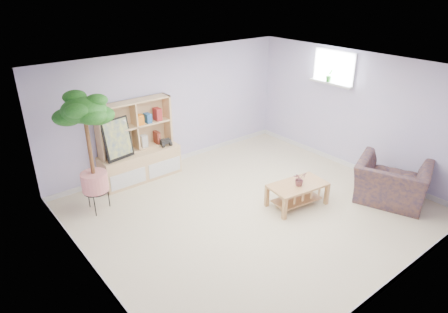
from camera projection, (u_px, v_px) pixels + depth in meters
floor at (251, 210)px, 6.88m from camera, size 5.50×5.00×0.01m
ceiling at (256, 71)px, 5.89m from camera, size 5.50×5.00×0.01m
walls at (254, 146)px, 6.39m from camera, size 5.51×5.01×2.40m
baseboard at (252, 207)px, 6.86m from camera, size 5.50×5.00×0.10m
window at (334, 67)px, 8.04m from camera, size 0.10×0.98×0.68m
window_sill at (331, 83)px, 8.13m from camera, size 0.14×1.00×0.04m
storage_unit at (138, 142)px, 7.63m from camera, size 1.57×0.53×1.57m
poster at (118, 139)px, 7.25m from camera, size 0.56×0.21×0.76m
toy_truck at (165, 142)px, 7.93m from camera, size 0.31×0.23×0.15m
coffee_table at (297, 195)px, 6.95m from camera, size 1.07×0.68×0.41m
table_plant at (299, 179)px, 6.78m from camera, size 0.23×0.20×0.24m
floor_tree at (91, 155)px, 6.46m from camera, size 0.82×0.82×2.07m
armchair at (392, 180)px, 6.96m from camera, size 1.38×1.46×0.87m
sill_plant at (329, 75)px, 8.11m from camera, size 0.18×0.16×0.27m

